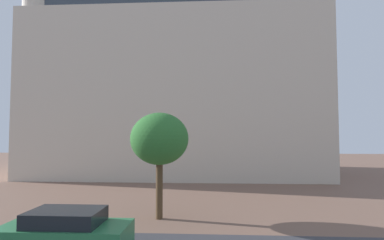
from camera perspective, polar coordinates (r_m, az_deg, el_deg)
The scene contains 3 objects.
landmark_building at distance 34.29m, azimuth -2.20°, elevation 6.46°, with size 29.23×16.03×31.56m.
car_green at distance 11.96m, azimuth -23.01°, elevation -19.18°, with size 4.42×2.11×1.52m.
tree_curb_far at distance 15.05m, azimuth -6.22°, elevation -3.70°, with size 2.91×2.91×5.26m.
Camera 1 is at (0.88, 0.83, 4.12)m, focal length 27.91 mm.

